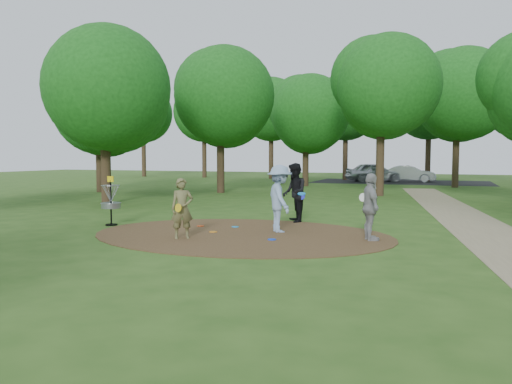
% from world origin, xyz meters
% --- Properties ---
extents(ground, '(100.00, 100.00, 0.00)m').
position_xyz_m(ground, '(0.00, 0.00, 0.00)').
color(ground, '#2D5119').
rests_on(ground, ground).
extents(dirt_clearing, '(8.40, 8.40, 0.02)m').
position_xyz_m(dirt_clearing, '(0.00, 0.00, 0.01)').
color(dirt_clearing, '#47301C').
rests_on(dirt_clearing, ground).
extents(footpath, '(7.55, 39.89, 0.01)m').
position_xyz_m(footpath, '(6.50, 2.00, 0.01)').
color(footpath, '#8C7A5B').
rests_on(footpath, ground).
extents(parking_lot, '(14.00, 8.00, 0.01)m').
position_xyz_m(parking_lot, '(2.00, 30.00, 0.00)').
color(parking_lot, black).
rests_on(parking_lot, ground).
extents(player_observer_with_disc, '(0.70, 0.65, 1.60)m').
position_xyz_m(player_observer_with_disc, '(-1.17, -1.17, 0.80)').
color(player_observer_with_disc, brown).
rests_on(player_observer_with_disc, ground).
extents(player_throwing_with_disc, '(1.42, 1.43, 1.92)m').
position_xyz_m(player_throwing_with_disc, '(0.87, 0.79, 0.96)').
color(player_throwing_with_disc, '#89A5CD').
rests_on(player_throwing_with_disc, ground).
extents(player_walking_with_disc, '(1.06, 1.16, 1.94)m').
position_xyz_m(player_walking_with_disc, '(0.66, 2.99, 0.97)').
color(player_walking_with_disc, black).
rests_on(player_walking_with_disc, ground).
extents(player_waiting_with_disc, '(0.81, 1.10, 1.74)m').
position_xyz_m(player_waiting_with_disc, '(3.48, 0.24, 0.87)').
color(player_waiting_with_disc, '#959698').
rests_on(player_waiting_with_disc, ground).
extents(disc_ground_cyan, '(0.22, 0.22, 0.02)m').
position_xyz_m(disc_ground_cyan, '(-0.66, 1.17, 0.03)').
color(disc_ground_cyan, '#198ACF').
rests_on(disc_ground_cyan, dirt_clearing).
extents(disc_ground_blue, '(0.22, 0.22, 0.02)m').
position_xyz_m(disc_ground_blue, '(1.11, -0.60, 0.03)').
color(disc_ground_blue, '#0D3BE9').
rests_on(disc_ground_blue, dirt_clearing).
extents(disc_ground_red, '(0.22, 0.22, 0.02)m').
position_xyz_m(disc_ground_red, '(-1.74, 0.98, 0.03)').
color(disc_ground_red, red).
rests_on(disc_ground_red, dirt_clearing).
extents(car_left, '(5.05, 3.55, 1.60)m').
position_xyz_m(car_left, '(-0.09, 29.52, 0.80)').
color(car_left, '#AFB2B7').
rests_on(car_left, ground).
extents(car_right, '(4.22, 1.59, 1.37)m').
position_xyz_m(car_right, '(2.64, 30.14, 0.69)').
color(car_right, '#A9AEB1').
rests_on(car_right, ground).
extents(disc_ground_orange, '(0.22, 0.22, 0.02)m').
position_xyz_m(disc_ground_orange, '(-0.86, 0.05, 0.03)').
color(disc_ground_orange, orange).
rests_on(disc_ground_orange, dirt_clearing).
extents(disc_golf_basket, '(0.63, 0.63, 1.54)m').
position_xyz_m(disc_golf_basket, '(-4.50, 0.30, 0.87)').
color(disc_golf_basket, black).
rests_on(disc_golf_basket, ground).
extents(tree_ring, '(37.49, 45.44, 9.20)m').
position_xyz_m(tree_ring, '(1.57, 10.27, 5.19)').
color(tree_ring, '#332316').
rests_on(tree_ring, ground).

